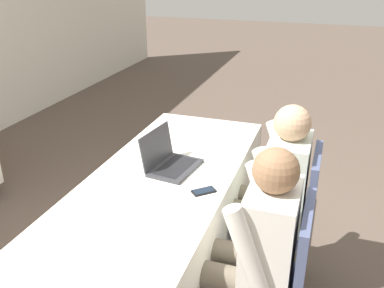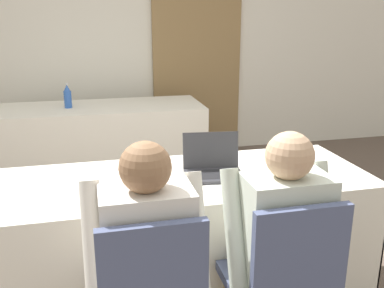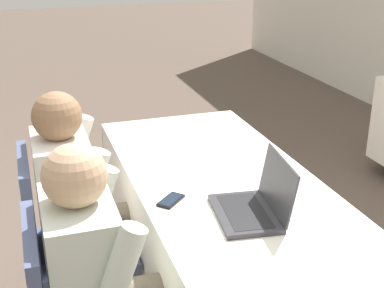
{
  "view_description": "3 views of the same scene",
  "coord_description": "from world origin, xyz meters",
  "views": [
    {
      "loc": [
        -1.9,
        -0.85,
        1.88
      ],
      "look_at": [
        0.0,
        -0.2,
        1.0
      ],
      "focal_mm": 40.0,
      "sensor_mm": 36.0,
      "label": 1
    },
    {
      "loc": [
        -0.47,
        -2.16,
        1.6
      ],
      "look_at": [
        0.0,
        -0.2,
        1.0
      ],
      "focal_mm": 40.0,
      "sensor_mm": 36.0,
      "label": 2
    },
    {
      "loc": [
        1.78,
        -0.79,
        1.75
      ],
      "look_at": [
        0.0,
        -0.2,
        1.0
      ],
      "focal_mm": 50.0,
      "sensor_mm": 36.0,
      "label": 3
    }
  ],
  "objects": [
    {
      "name": "conference_table_near",
      "position": [
        0.0,
        0.0,
        0.57
      ],
      "size": [
        2.08,
        0.78,
        0.75
      ],
      "color": "white",
      "rests_on": "ground_plane"
    },
    {
      "name": "cell_phone",
      "position": [
        -0.04,
        -0.28,
        0.75
      ],
      "size": [
        0.13,
        0.13,
        0.01
      ],
      "rotation": [
        0.0,
        0.0,
        0.76
      ],
      "color": "black",
      "rests_on": "conference_table_near"
    },
    {
      "name": "laptop",
      "position": [
        0.17,
        -0.01,
        0.79
      ],
      "size": [
        0.35,
        0.29,
        0.22
      ],
      "rotation": [
        0.0,
        0.0,
        -0.13
      ],
      "color": "#333338",
      "rests_on": "conference_table_near"
    },
    {
      "name": "paper_left_edge",
      "position": [
        -0.85,
        -0.07,
        0.75
      ],
      "size": [
        0.3,
        0.35,
        0.0
      ],
      "rotation": [
        0.0,
        0.0,
        0.38
      ],
      "color": "white",
      "rests_on": "conference_table_near"
    },
    {
      "name": "paper_centre_table",
      "position": [
        -0.54,
        0.18,
        0.75
      ],
      "size": [
        0.32,
        0.36,
        0.0
      ],
      "rotation": [
        0.0,
        0.0,
        0.45
      ],
      "color": "white",
      "rests_on": "conference_table_near"
    },
    {
      "name": "person_white_shirt",
      "position": [
        0.29,
        -0.59,
        0.66
      ],
      "size": [
        0.5,
        0.52,
        1.17
      ],
      "rotation": [
        0.0,
        0.0,
        3.14
      ],
      "color": "#665B4C",
      "rests_on": "ground_plane"
    },
    {
      "name": "paper_beside_laptop",
      "position": [
        0.17,
        -0.04,
        0.75
      ],
      "size": [
        0.25,
        0.32,
        0.0
      ],
      "rotation": [
        0.0,
        0.0,
        0.13
      ],
      "color": "white",
      "rests_on": "conference_table_near"
    },
    {
      "name": "chair_near_left",
      "position": [
        -0.29,
        -0.69,
        0.5
      ],
      "size": [
        0.44,
        0.44,
        0.91
      ],
      "rotation": [
        0.0,
        0.0,
        3.14
      ],
      "color": "tan",
      "rests_on": "ground_plane"
    },
    {
      "name": "person_checkered_shirt",
      "position": [
        -0.29,
        -0.59,
        0.66
      ],
      "size": [
        0.5,
        0.52,
        1.17
      ],
      "rotation": [
        0.0,
        0.0,
        3.14
      ],
      "color": "#665B4C",
      "rests_on": "ground_plane"
    }
  ]
}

